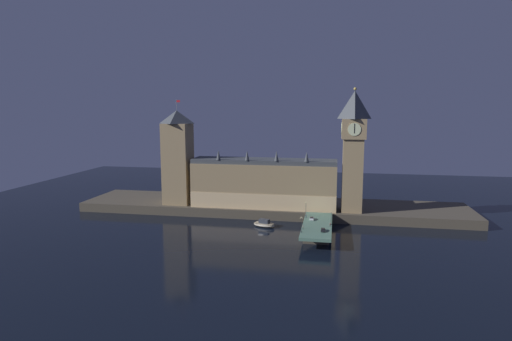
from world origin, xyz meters
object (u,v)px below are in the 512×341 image
Objects in this scene: street_lamp_far at (306,207)px; street_lamp_near at (301,223)px; street_lamp_mid at (331,216)px; car_northbound_lead at (312,218)px; car_southbound_lead at (323,230)px; pedestrian_far_rail at (306,216)px; boat_upstream at (264,224)px; clock_tower at (353,147)px; pedestrian_mid_walk at (330,225)px; pedestrian_near_rail at (303,227)px; victoria_tower at (178,157)px.

street_lamp_near is at bearing -90.00° from street_lamp_far.
street_lamp_far reaches higher than street_lamp_mid.
car_northbound_lead is 0.61× the size of street_lamp_mid.
car_northbound_lead is at bearing -64.83° from street_lamp_far.
pedestrian_far_rail reaches higher than car_southbound_lead.
boat_upstream is at bearing 143.96° from car_southbound_lead.
clock_tower is 48.96m from pedestrian_mid_walk.
street_lamp_far is at bearing 11.55° from boat_upstream.
boat_upstream is (-32.94, 13.37, -5.05)m from pedestrian_mid_walk.
street_lamp_mid is 19.47m from street_lamp_far.
car_southbound_lead is 2.97× the size of pedestrian_mid_walk.
street_lamp_mid is 0.56× the size of boat_upstream.
car_southbound_lead is at bearing 20.18° from street_lamp_near.
clock_tower reaches higher than street_lamp_near.
pedestrian_near_rail is (-8.95, 1.58, 0.37)m from car_southbound_lead.
street_lamp_near reaches higher than boat_upstream.
pedestrian_far_rail reaches higher than boat_upstream.
victoria_tower is 8.47× the size of street_lamp_near.
pedestrian_mid_walk is 4.51m from street_lamp_mid.
victoria_tower is at bearing 156.66° from boat_upstream.
pedestrian_near_rail is 29.61m from boat_upstream.
victoria_tower is 90.34m from pedestrian_near_rail.
street_lamp_near is 1.02× the size of street_lamp_mid.
boat_upstream is (54.05, -23.32, -30.36)m from victoria_tower.
street_lamp_far is 0.60× the size of boat_upstream.
street_lamp_mid reaches higher than car_southbound_lead.
pedestrian_far_rail is 25.91m from street_lamp_near.
pedestrian_mid_walk reaches higher than car_northbound_lead.
car_southbound_lead is at bearing -9.99° from pedestrian_near_rail.
car_northbound_lead is 19.73m from car_southbound_lead.
pedestrian_mid_walk is 21.81m from street_lamp_far.
clock_tower is 41.41× the size of pedestrian_mid_walk.
car_northbound_lead reaches higher than car_southbound_lead.
victoria_tower is (-97.70, 2.10, -7.64)m from clock_tower.
street_lamp_mid is at bearing -41.60° from pedestrian_far_rail.
car_southbound_lead is 0.64× the size of street_lamp_far.
clock_tower is at bearing 72.00° from street_lamp_mid.
boat_upstream is (-33.34, 10.51, -8.51)m from street_lamp_mid.
victoria_tower is at bearing 178.77° from clock_tower.
street_lamp_mid is (12.34, -10.95, 3.38)m from pedestrian_far_rail.
victoria_tower is at bearing 151.77° from car_southbound_lead.
pedestrian_mid_walk is at bearing -22.10° from boat_upstream.
street_lamp_far is (74.65, -19.11, -21.56)m from victoria_tower.
street_lamp_far reaches higher than car_northbound_lead.
clock_tower is 45.00m from pedestrian_far_rail.
pedestrian_near_rail reaches higher than car_northbound_lead.
pedestrian_mid_walk is at bearing 43.86° from street_lamp_near.
pedestrian_near_rail is 0.15× the size of boat_upstream.
street_lamp_mid is at bearing -49.13° from street_lamp_far.
street_lamp_mid is at bearing -17.50° from boat_upstream.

